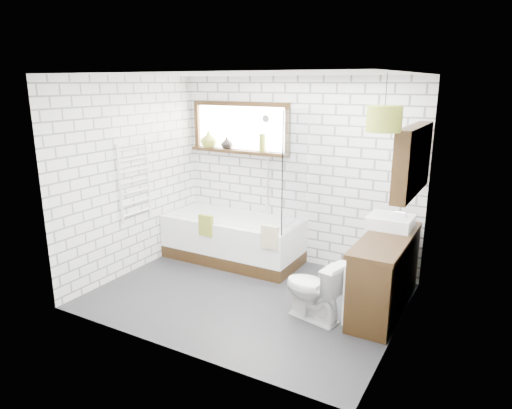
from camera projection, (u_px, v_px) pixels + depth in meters
The scene contains 22 objects.
floor at pixel (247, 296), 5.35m from camera, with size 3.40×2.60×0.01m, color #252529.
ceiling at pixel (246, 74), 4.69m from camera, with size 3.40×2.60×0.01m, color white.
wall_back at pixel (296, 172), 6.12m from camera, with size 3.40×0.01×2.50m, color white.
wall_front at pixel (170, 223), 3.92m from camera, with size 3.40×0.01×2.50m, color white.
wall_left at pixel (132, 177), 5.83m from camera, with size 0.01×2.60×2.50m, color white.
wall_right at pixel (405, 213), 4.21m from camera, with size 0.01×2.60×2.50m, color white.
window at pixel (240, 128), 6.34m from camera, with size 1.52×0.16×0.68m, color black.
towel_radiator at pixel (135, 181), 5.82m from camera, with size 0.06×0.52×1.00m, color white.
mirror_cabinet at pixel (413, 160), 4.65m from camera, with size 0.16×1.20×0.70m, color black.
shower_riser at pixel (268, 163), 6.24m from camera, with size 0.02×0.02×1.30m, color silver.
bathtub at pixel (233, 239), 6.36m from camera, with size 1.89×0.83×0.61m, color white.
shower_screen at pixel (295, 170), 5.65m from camera, with size 0.02×0.72×1.50m, color white.
towel_green at pixel (206, 225), 6.01m from camera, with size 0.21×0.06×0.28m, color olive.
towel_beige at pixel (270, 237), 5.56m from camera, with size 0.22×0.05×0.29m, color #C0B385.
vanity at pixel (385, 274), 4.93m from camera, with size 0.47×1.45×0.83m, color black.
basin at pixel (390, 222), 5.12m from camera, with size 0.48×0.42×0.14m, color white.
tap at pixel (405, 219), 5.03m from camera, with size 0.03×0.03×0.15m, color silver.
toilet at pixel (314, 289), 4.74m from camera, with size 0.67×0.38×0.68m, color white.
vase_olive at pixel (209, 141), 6.61m from camera, with size 0.23×0.23×0.24m, color olive.
vase_dark at pixel (227, 144), 6.47m from camera, with size 0.16×0.16×0.17m, color black.
bottle at pixel (262, 144), 6.19m from camera, with size 0.08×0.08×0.24m, color olive.
pendant at pixel (384, 119), 4.11m from camera, with size 0.32×0.32×0.23m, color olive.
Camera 1 is at (2.48, -4.20, 2.42)m, focal length 32.00 mm.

